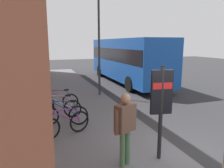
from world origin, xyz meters
name	(u,v)px	position (x,y,z in m)	size (l,w,h in m)	color
ground	(129,100)	(6.00, -1.00, 0.00)	(60.00, 60.00, 0.00)	#2D2D30
sidewalk_pavement	(73,94)	(8.00, 1.75, 0.06)	(24.00, 3.50, 0.12)	slate
station_facade	(31,22)	(8.99, 3.80, 4.23)	(22.00, 0.65, 8.46)	#9E563D
bicycle_leaning_wall	(65,124)	(2.22, 2.89, 0.51)	(0.72, 1.69, 0.97)	black
bicycle_under_window	(64,115)	(3.18, 2.82, 0.51)	(0.66, 1.71, 0.97)	black
bicycle_end_of_row	(59,108)	(4.04, 2.89, 0.51)	(0.63, 1.72, 0.97)	black
bicycle_far_end	(59,101)	(5.08, 2.82, 0.51)	(0.51, 1.75, 0.97)	black
transit_info_sign	(161,98)	(0.06, 0.80, 1.72)	(0.17, 0.56, 2.40)	black
city_bus	(126,58)	(11.08, -3.00, 1.92)	(10.50, 2.65, 3.35)	#1951B2
pedestrian_crossing_street	(125,122)	(0.07, 1.75, 1.21)	(0.45, 0.62, 1.79)	#4C724C
street_lamp	(99,36)	(7.26, 0.30, 3.42)	(0.28, 0.28, 5.63)	#333338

